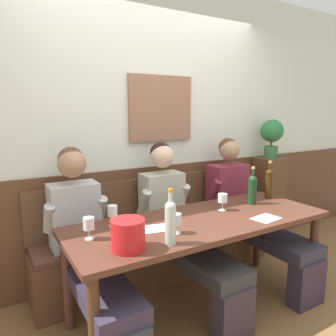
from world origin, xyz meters
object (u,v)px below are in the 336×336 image
at_px(person_center_left_seat, 247,208).
at_px(potted_plant, 272,134).
at_px(wine_bottle_green_tall, 269,182).
at_px(wine_bottle_amber_mid, 252,188).
at_px(wine_glass_right_end, 89,225).
at_px(wall_bench, 161,248).
at_px(wine_glass_center_rear, 112,211).
at_px(wine_glass_left_end, 223,199).
at_px(dining_table, 201,230).
at_px(wine_glass_mid_right, 176,221).
at_px(person_center_right_seat, 179,222).
at_px(ice_bucket, 128,235).
at_px(wine_bottle_clear_water, 170,221).
at_px(person_left_seat, 85,239).

relative_size(person_center_left_seat, potted_plant, 2.95).
relative_size(wine_bottle_green_tall, wine_bottle_amber_mid, 1.07).
relative_size(wine_bottle_green_tall, wine_glass_right_end, 2.44).
bearing_deg(wine_glass_right_end, wall_bench, 33.98).
height_order(wall_bench, wine_glass_center_rear, wall_bench).
distance_m(wine_bottle_amber_mid, wine_glass_left_end, 0.35).
xyz_separation_m(dining_table, person_center_left_seat, (0.79, 0.31, -0.03)).
height_order(wine_glass_mid_right, wine_glass_left_end, wine_glass_left_end).
relative_size(wall_bench, wine_glass_left_end, 16.60).
bearing_deg(potted_plant, wine_bottle_amber_mid, -146.37).
relative_size(person_center_right_seat, wine_glass_mid_right, 9.46).
xyz_separation_m(ice_bucket, potted_plant, (2.16, 0.87, 0.46)).
distance_m(ice_bucket, wine_bottle_clear_water, 0.27).
distance_m(person_center_left_seat, wine_glass_left_end, 0.60).
relative_size(person_center_left_seat, wine_glass_mid_right, 9.48).
distance_m(dining_table, wine_glass_right_end, 0.87).
height_order(wine_bottle_green_tall, wine_glass_mid_right, wine_bottle_green_tall).
relative_size(dining_table, wine_bottle_amber_mid, 6.11).
relative_size(wine_glass_center_rear, wine_glass_right_end, 1.05).
bearing_deg(wine_bottle_green_tall, wine_glass_left_end, -173.47).
height_order(dining_table, wine_bottle_amber_mid, wine_bottle_amber_mid).
bearing_deg(wine_glass_right_end, wine_glass_left_end, 1.57).
height_order(wine_glass_right_end, wine_glass_left_end, wine_glass_right_end).
height_order(wine_glass_right_end, potted_plant, potted_plant).
height_order(wall_bench, wine_bottle_clear_water, wine_bottle_clear_water).
distance_m(wine_bottle_green_tall, wine_glass_left_end, 0.63).
xyz_separation_m(person_left_seat, wine_bottle_amber_mid, (1.43, -0.22, 0.24)).
xyz_separation_m(wine_bottle_clear_water, wine_bottle_amber_mid, (1.07, 0.37, -0.01)).
relative_size(wall_bench, dining_table, 1.15).
bearing_deg(wine_glass_left_end, wine_bottle_clear_water, -153.43).
bearing_deg(dining_table, wine_glass_center_rear, 162.23).
height_order(wine_bottle_clear_water, wine_glass_center_rear, wine_bottle_clear_water).
bearing_deg(dining_table, wine_glass_mid_right, -156.09).
bearing_deg(wine_bottle_green_tall, wine_glass_center_rear, 178.34).
distance_m(wall_bench, person_left_seat, 0.93).
bearing_deg(potted_plant, wall_bench, -178.65).
bearing_deg(potted_plant, person_center_left_seat, -152.81).
bearing_deg(wine_glass_center_rear, wine_glass_mid_right, -47.33).
height_order(wine_bottle_clear_water, wine_glass_right_end, wine_bottle_clear_water).
bearing_deg(ice_bucket, wine_bottle_amber_mid, 13.38).
distance_m(wall_bench, wine_glass_right_end, 1.17).
relative_size(wall_bench, person_center_left_seat, 1.80).
bearing_deg(wall_bench, dining_table, -90.00).
height_order(person_center_left_seat, potted_plant, potted_plant).
bearing_deg(person_center_right_seat, person_left_seat, 179.11).
distance_m(wall_bench, wine_glass_center_rear, 0.96).
distance_m(wine_bottle_clear_water, wine_glass_mid_right, 0.19).
distance_m(wine_bottle_green_tall, potted_plant, 0.86).
xyz_separation_m(person_center_left_seat, wine_bottle_green_tall, (0.11, -0.16, 0.27)).
relative_size(ice_bucket, wine_glass_left_end, 1.46).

